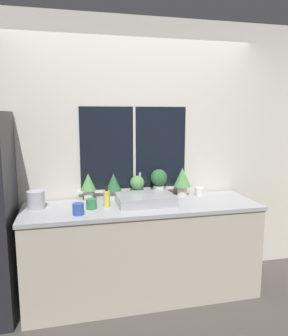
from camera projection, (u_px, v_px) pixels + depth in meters
name	position (u px, v px, depth m)	size (l,w,h in m)	color
ground_plane	(151.00, 313.00, 2.91)	(14.00, 14.00, 0.00)	#4C4742
wall_back	(134.00, 153.00, 3.40)	(8.00, 0.09, 2.70)	silver
wall_right	(273.00, 143.00, 4.63)	(0.06, 7.00, 2.70)	silver
counter	(142.00, 250.00, 3.16)	(2.20, 0.70, 0.90)	beige
sink	(145.00, 199.00, 3.11)	(0.53, 0.44, 0.26)	#ADADB2
potted_plant_far_left	(88.00, 184.00, 3.21)	(0.15, 0.15, 0.27)	silver
potted_plant_left	(113.00, 184.00, 3.26)	(0.16, 0.16, 0.26)	silver
potted_plant_center	(137.00, 186.00, 3.32)	(0.15, 0.15, 0.23)	silver
potted_plant_right	(159.00, 181.00, 3.37)	(0.17, 0.17, 0.29)	silver
potted_plant_far_right	(182.00, 179.00, 3.42)	(0.18, 0.18, 0.29)	silver
soap_bottle	(107.00, 198.00, 3.00)	(0.06, 0.06, 0.19)	#DBD14C
mug_green	(91.00, 204.00, 2.94)	(0.09, 0.09, 0.09)	#38844C
mug_white	(199.00, 191.00, 3.44)	(0.09, 0.09, 0.08)	white
mug_blue	(78.00, 209.00, 2.76)	(0.10, 0.10, 0.10)	#3351AD
kettle	(36.00, 199.00, 2.95)	(0.16, 0.16, 0.18)	#B2B2B7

